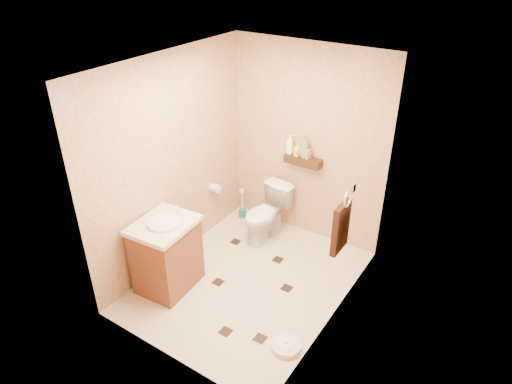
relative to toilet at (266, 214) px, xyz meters
The scene contains 19 objects.
ground 0.95m from the toilet, 70.06° to the right, with size 2.50×2.50×0.00m, color beige.
wall_back 1.00m from the toilet, 54.17° to the left, with size 2.00×0.04×2.40m, color tan.
wall_front 2.27m from the toilet, 81.75° to the right, with size 2.00×0.04×2.40m, color tan.
wall_left 1.38m from the toilet, 130.00° to the right, with size 0.04×2.50×2.40m, color tan.
wall_right 1.77m from the toilet, 32.58° to the right, with size 0.04×2.50×2.40m, color tan.
ceiling 2.24m from the toilet, 70.06° to the right, with size 2.00×2.50×0.02m, color silver.
wall_shelf 0.82m from the toilet, 48.24° to the left, with size 0.46×0.14×0.10m, color #331D0E.
floor_accents 1.03m from the toilet, 67.31° to the right, with size 1.22×1.37×0.01m.
toilet is the anchor object (origin of this frame).
vanity 1.41m from the toilet, 106.45° to the right, with size 0.59×0.70×0.93m.
bathroom_scale 1.83m from the toilet, 51.63° to the right, with size 0.35×0.35×0.06m.
toilet_brush 0.60m from the toilet, 156.38° to the left, with size 0.10×0.10×0.44m.
towel_ring 1.48m from the toilet, 25.59° to the right, with size 0.12×0.30×0.76m.
toilet_paper 0.71m from the toilet, 164.09° to the right, with size 0.12×0.11×0.12m.
bottle_a 0.92m from the toilet, 71.39° to the left, with size 0.09×0.09×0.24m, color white.
bottle_b 0.91m from the toilet, 55.76° to the left, with size 0.08×0.08×0.18m, color gold.
bottle_c 0.92m from the toilet, 50.88° to the left, with size 0.12×0.12×0.16m, color #B93015.
bottle_d 0.98m from the toilet, 47.40° to the left, with size 0.11×0.11×0.28m, color green.
bottle_e 0.94m from the toilet, 43.83° to the left, with size 0.07×0.07×0.16m, color #E9734D.
Camera 1 is at (2.23, -3.24, 3.38)m, focal length 32.00 mm.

